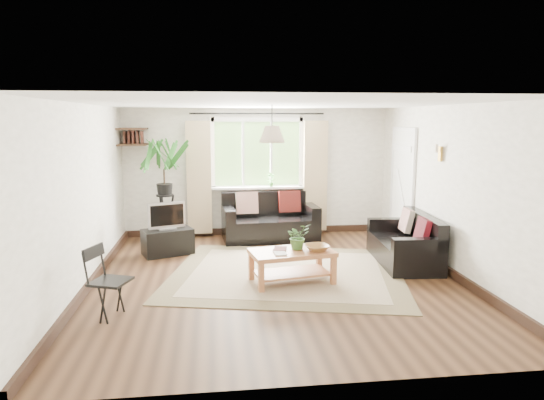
{
  "coord_description": "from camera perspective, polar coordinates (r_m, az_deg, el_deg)",
  "views": [
    {
      "loc": [
        -0.82,
        -6.42,
        2.2
      ],
      "look_at": [
        0.0,
        0.4,
        1.05
      ],
      "focal_mm": 32.0,
      "sensor_mm": 36.0,
      "label": 1
    }
  ],
  "objects": [
    {
      "name": "ceiling",
      "position": [
        6.48,
        0.43,
        11.27
      ],
      "size": [
        5.5,
        5.5,
        0.0
      ],
      "primitive_type": "plane",
      "rotation": [
        3.14,
        0.0,
        0.0
      ],
      "color": "white",
      "rests_on": "floor"
    },
    {
      "name": "wall_left",
      "position": [
        6.71,
        -21.26,
        0.28
      ],
      "size": [
        0.02,
        5.5,
        2.4
      ],
      "primitive_type": "cube",
      "color": "beige",
      "rests_on": "floor"
    },
    {
      "name": "sofa_back",
      "position": [
        8.93,
        -0.22,
        -2.1
      ],
      "size": [
        1.78,
        0.98,
        0.81
      ],
      "primitive_type": null,
      "rotation": [
        0.0,
        0.0,
        0.07
      ],
      "color": "black",
      "rests_on": "floor"
    },
    {
      "name": "tv",
      "position": [
        8.07,
        -12.29,
        -1.76
      ],
      "size": [
        0.64,
        0.41,
        0.46
      ],
      "primitive_type": null,
      "rotation": [
        0.0,
        0.0,
        0.37
      ],
      "color": "#A5A5AA",
      "rests_on": "tv_stand"
    },
    {
      "name": "wall_right",
      "position": [
        7.3,
        20.28,
        1.03
      ],
      "size": [
        0.02,
        5.5,
        2.4
      ],
      "primitive_type": "cube",
      "color": "beige",
      "rests_on": "floor"
    },
    {
      "name": "tv_stand",
      "position": [
        8.16,
        -12.18,
        -4.82
      ],
      "size": [
        0.89,
        0.7,
        0.42
      ],
      "primitive_type": "cube",
      "rotation": [
        0.0,
        0.0,
        0.37
      ],
      "color": "black",
      "rests_on": "floor"
    },
    {
      "name": "sofa_right",
      "position": [
        7.73,
        15.24,
        -4.59
      ],
      "size": [
        1.59,
        0.88,
        0.73
      ],
      "primitive_type": null,
      "rotation": [
        0.0,
        0.0,
        -1.64
      ],
      "color": "black",
      "rests_on": "floor"
    },
    {
      "name": "bowl",
      "position": [
        6.57,
        5.31,
        -5.61
      ],
      "size": [
        0.37,
        0.37,
        0.08
      ],
      "primitive_type": "imported",
      "rotation": [
        0.0,
        0.0,
        0.16
      ],
      "color": "brown",
      "rests_on": "coffee_table"
    },
    {
      "name": "window",
      "position": [
        9.19,
        -1.73,
        5.45
      ],
      "size": [
        2.5,
        0.16,
        2.16
      ],
      "primitive_type": null,
      "color": "white",
      "rests_on": "wall_back"
    },
    {
      "name": "pendant_lamp",
      "position": [
        6.87,
        -0.0,
        8.25
      ],
      "size": [
        0.36,
        0.36,
        0.54
      ],
      "primitive_type": null,
      "color": "beige",
      "rests_on": "ceiling"
    },
    {
      "name": "wall_back",
      "position": [
        9.26,
        -1.74,
        3.31
      ],
      "size": [
        5.0,
        0.02,
        2.4
      ],
      "primitive_type": "cube",
      "color": "beige",
      "rests_on": "floor"
    },
    {
      "name": "coffee_table",
      "position": [
        6.63,
        2.35,
        -7.84
      ],
      "size": [
        1.19,
        0.79,
        0.45
      ],
      "primitive_type": null,
      "rotation": [
        0.0,
        0.0,
        0.18
      ],
      "color": "brown",
      "rests_on": "floor"
    },
    {
      "name": "wall_sconce",
      "position": [
        7.48,
        19.0,
        5.46
      ],
      "size": [
        0.12,
        0.12,
        0.28
      ],
      "primitive_type": null,
      "color": "beige",
      "rests_on": "wall_right"
    },
    {
      "name": "book_b",
      "position": [
        6.6,
        0.19,
        -5.75
      ],
      "size": [
        0.22,
        0.27,
        0.02
      ],
      "primitive_type": "imported",
      "rotation": [
        0.0,
        0.0,
        -0.25
      ],
      "color": "#542421",
      "rests_on": "coffee_table"
    },
    {
      "name": "rug",
      "position": [
        7.07,
        1.75,
        -8.56
      ],
      "size": [
        3.79,
        3.44,
        0.02
      ],
      "primitive_type": "cube",
      "rotation": [
        0.0,
        0.0,
        -0.22
      ],
      "color": "#C2B396",
      "rests_on": "floor"
    },
    {
      "name": "table_plant",
      "position": [
        6.6,
        3.05,
        -4.3
      ],
      "size": [
        0.41,
        0.39,
        0.35
      ],
      "primitive_type": "imported",
      "rotation": [
        0.0,
        0.0,
        0.44
      ],
      "color": "#335B24",
      "rests_on": "coffee_table"
    },
    {
      "name": "folding_chair",
      "position": [
        5.74,
        -18.45,
        -9.21
      ],
      "size": [
        0.54,
        0.54,
        0.81
      ],
      "primitive_type": null,
      "rotation": [
        0.0,
        0.0,
        1.22
      ],
      "color": "black",
      "rests_on": "floor"
    },
    {
      "name": "book_a",
      "position": [
        6.38,
        0.26,
        -6.32
      ],
      "size": [
        0.17,
        0.22,
        0.02
      ],
      "primitive_type": "imported",
      "rotation": [
        0.0,
        0.0,
        0.06
      ],
      "color": "silver",
      "rests_on": "coffee_table"
    },
    {
      "name": "sill_plant",
      "position": [
        9.19,
        -0.11,
        2.41
      ],
      "size": [
        0.14,
        0.1,
        0.27
      ],
      "primitive_type": "imported",
      "color": "#2D6023",
      "rests_on": "window"
    },
    {
      "name": "door",
      "position": [
        8.85,
        15.05,
        1.38
      ],
      "size": [
        0.06,
        0.96,
        2.06
      ],
      "primitive_type": "cube",
      "color": "silver",
      "rests_on": "wall_right"
    },
    {
      "name": "palm_stand",
      "position": [
        8.89,
        -12.51,
        1.08
      ],
      "size": [
        0.77,
        0.77,
        1.87
      ],
      "primitive_type": null,
      "rotation": [
        0.0,
        0.0,
        -0.06
      ],
      "color": "black",
      "rests_on": "floor"
    },
    {
      "name": "wall_front",
      "position": [
        3.9,
        5.57,
        -5.45
      ],
      "size": [
        5.0,
        0.02,
        2.4
      ],
      "primitive_type": "cube",
      "color": "beige",
      "rests_on": "floor"
    },
    {
      "name": "corner_shelf",
      "position": [
        9.04,
        -16.08,
        7.17
      ],
      "size": [
        0.5,
        0.5,
        0.34
      ],
      "primitive_type": null,
      "color": "black",
      "rests_on": "wall_back"
    },
    {
      "name": "floor",
      "position": [
        6.84,
        0.41,
        -9.26
      ],
      "size": [
        5.5,
        5.5,
        0.0
      ],
      "primitive_type": "plane",
      "color": "black",
      "rests_on": "ground"
    }
  ]
}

